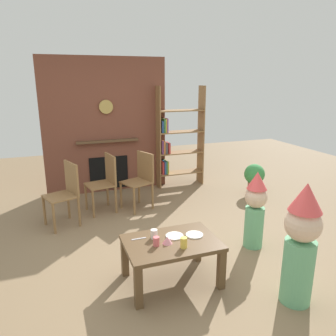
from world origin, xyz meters
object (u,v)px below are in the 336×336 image
Objects in this scene: paper_cup_center at (154,234)px; child_in_pink at (255,208)px; paper_cup_near_right at (156,241)px; dining_chair_right at (141,177)px; paper_plate_rear at (194,235)px; birthday_cake_slice at (167,240)px; paper_cup_near_left at (184,243)px; dining_chair_left at (66,190)px; coffee_table at (172,248)px; potted_plant_tall at (254,176)px; paper_plate_front at (175,236)px; bookshelf at (176,142)px; child_with_cone_hat at (301,242)px; dining_chair_middle at (105,180)px.

child_in_pink reaches higher than paper_cup_center.
dining_chair_right reaches higher than paper_cup_near_right.
birthday_cake_slice is (-0.32, -0.06, 0.03)m from paper_plate_rear.
paper_cup_near_left is 0.12× the size of dining_chair_left.
dining_chair_right is (0.25, 2.05, 0.13)m from coffee_table.
paper_cup_near_left is at bearing -136.76° from potted_plant_tall.
dining_chair_left reaches higher than coffee_table.
paper_plate_front is at bearing -2.98° from child_in_pink.
child_in_pink is at bearing 15.57° from coffee_table.
bookshelf is 3.23m from birthday_cake_slice.
bookshelf is 3.28m from paper_cup_near_right.
paper_cup_center reaches higher than paper_plate_front.
child_in_pink reaches higher than coffee_table.
paper_cup_near_right is 0.12m from birthday_cake_slice.
child_in_pink is at bearing 125.47° from dining_chair_left.
paper_cup_near_right is at bearing 56.91° from dining_chair_right.
paper_plate_rear is (0.44, 0.07, -0.04)m from paper_cup_near_right.
child_with_cone_hat is 1.30× the size of dining_chair_right.
coffee_table is at bearing 61.38° from dining_chair_right.
dining_chair_left is 1.00× the size of dining_chair_right.
paper_cup_near_left reaches higher than birthday_cake_slice.
paper_plate_rear is at bearing 2.25° from child_in_pink.
dining_chair_left reaches higher than paper_cup_center.
bookshelf is 1.33m from dining_chair_right.
paper_cup_center is 1.98m from dining_chair_right.
potted_plant_tall is at bearing 39.80° from paper_plate_front.
dining_chair_right is (0.40, 1.94, 0.01)m from paper_cup_center.
child_with_cone_hat is at bearing 103.99° from dining_chair_middle.
bookshelf is 20.22× the size of paper_cup_center.
birthday_cake_slice reaches higher than paper_plate_front.
coffee_table is 1.04× the size of dining_chair_right.
paper_cup_near_left reaches higher than paper_plate_front.
child_with_cone_hat is at bearing -34.95° from coffee_table.
coffee_table is 2.14m from dining_chair_middle.
paper_cup_near_left is 0.11× the size of child_in_pink.
birthday_cake_slice is at bearing 85.92° from dining_chair_middle.
child_with_cone_hat is 3.08m from dining_chair_middle.
paper_plate_rear is at bearing 7.22° from coffee_table.
paper_cup_near_right is 0.50× the size of paper_plate_front.
paper_cup_near_left is at bearing -68.56° from coffee_table.
birthday_cake_slice is at bearing -150.98° from coffee_table.
paper_plate_front is at bearing 43.16° from birthday_cake_slice.
bookshelf is at bearing -162.05° from dining_chair_middle.
paper_plate_front is 1.21m from child_with_cone_hat.
paper_cup_near_right reaches higher than paper_plate_rear.
dining_chair_middle is 1.63× the size of potted_plant_tall.
potted_plant_tall is at bearing 43.16° from paper_plate_rear.
birthday_cake_slice is 3.12m from potted_plant_tall.
paper_plate_rear is (0.20, -0.05, 0.00)m from paper_plate_front.
child_with_cone_hat is at bearing -29.47° from paper_cup_near_right.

